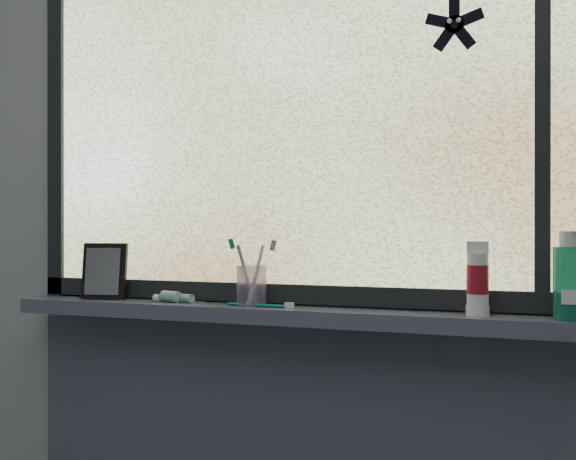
# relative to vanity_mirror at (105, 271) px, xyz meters

# --- Properties ---
(wall_back) EXTENTS (3.00, 0.01, 2.50)m
(wall_back) POSITION_rel_vanity_mirror_xyz_m (0.58, 0.07, 0.15)
(wall_back) COLOR #9EA3A8
(wall_back) RESTS_ON ground
(windowsill) EXTENTS (1.62, 0.14, 0.04)m
(windowsill) POSITION_rel_vanity_mirror_xyz_m (0.58, -0.00, -0.10)
(windowsill) COLOR #46495D
(windowsill) RESTS_ON wall_back
(window_pane) EXTENTS (1.50, 0.01, 1.00)m
(window_pane) POSITION_rel_vanity_mirror_xyz_m (0.58, 0.05, 0.43)
(window_pane) COLOR silver
(window_pane) RESTS_ON wall_back
(frame_bottom) EXTENTS (1.60, 0.03, 0.05)m
(frame_bottom) POSITION_rel_vanity_mirror_xyz_m (0.58, 0.04, -0.05)
(frame_bottom) COLOR black
(frame_bottom) RESTS_ON windowsill
(frame_left) EXTENTS (0.05, 0.03, 1.10)m
(frame_left) POSITION_rel_vanity_mirror_xyz_m (-0.20, 0.04, 0.43)
(frame_left) COLOR black
(frame_left) RESTS_ON wall_back
(frame_mullion) EXTENTS (0.03, 0.03, 1.00)m
(frame_mullion) POSITION_rel_vanity_mirror_xyz_m (1.18, 0.04, 0.43)
(frame_mullion) COLOR black
(frame_mullion) RESTS_ON wall_back
(starfish_sticker) EXTENTS (0.15, 0.02, 0.15)m
(starfish_sticker) POSITION_rel_vanity_mirror_xyz_m (0.98, 0.04, 0.62)
(starfish_sticker) COLOR black
(starfish_sticker) RESTS_ON window_pane
(vanity_mirror) EXTENTS (0.14, 0.09, 0.16)m
(vanity_mirror) POSITION_rel_vanity_mirror_xyz_m (0.00, 0.00, 0.00)
(vanity_mirror) COLOR black
(vanity_mirror) RESTS_ON windowsill
(toothpaste_tube) EXTENTS (0.18, 0.09, 0.03)m
(toothpaste_tube) POSITION_rel_vanity_mirror_xyz_m (0.24, -0.01, -0.07)
(toothpaste_tube) COLOR silver
(toothpaste_tube) RESTS_ON windowsill
(toothbrush_cup) EXTENTS (0.11, 0.11, 0.10)m
(toothbrush_cup) POSITION_rel_vanity_mirror_xyz_m (0.46, 0.00, -0.03)
(toothbrush_cup) COLOR #C2A3D8
(toothbrush_cup) RESTS_ON windowsill
(toothbrush_lying) EXTENTS (0.20, 0.03, 0.01)m
(toothbrush_lying) POSITION_rel_vanity_mirror_xyz_m (0.48, -0.03, -0.07)
(toothbrush_lying) COLOR #0B6961
(toothbrush_lying) RESTS_ON windowsill
(mouthwash_bottle) EXTENTS (0.07, 0.07, 0.16)m
(mouthwash_bottle) POSITION_rel_vanity_mirror_xyz_m (1.23, -0.03, 0.02)
(mouthwash_bottle) COLOR #1C916E
(mouthwash_bottle) RESTS_ON windowsill
(cream_tube) EXTENTS (0.05, 0.05, 0.12)m
(cream_tube) POSITION_rel_vanity_mirror_xyz_m (1.03, -0.01, 0.01)
(cream_tube) COLOR silver
(cream_tube) RESTS_ON windowsill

